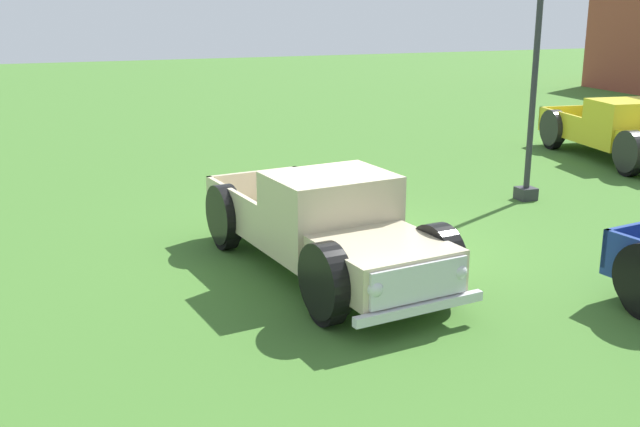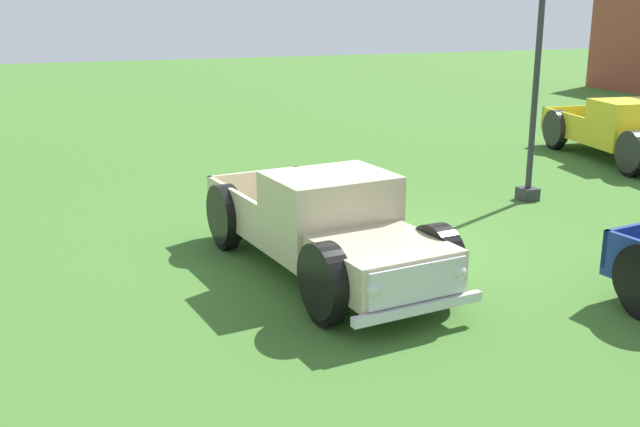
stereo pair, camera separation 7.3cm
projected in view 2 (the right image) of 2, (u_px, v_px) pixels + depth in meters
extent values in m
plane|color=#3D6B28|center=(350.00, 249.00, 12.50)|extent=(80.00, 80.00, 0.00)
cube|color=#C6B793|center=(383.00, 263.00, 9.85)|extent=(1.73, 1.75, 0.56)
cube|color=silver|center=(418.00, 283.00, 9.19)|extent=(0.26, 1.38, 0.47)
sphere|color=silver|center=(458.00, 272.00, 9.48)|extent=(0.20, 0.20, 0.20)
sphere|color=silver|center=(373.00, 289.00, 8.92)|extent=(0.20, 0.20, 0.20)
cube|color=#C6B793|center=(330.00, 214.00, 10.98)|extent=(1.56, 1.87, 1.17)
cube|color=#8C9EA8|center=(352.00, 207.00, 10.38)|extent=(0.26, 1.46, 0.51)
cube|color=#C6B793|center=(280.00, 220.00, 12.59)|extent=(2.36, 1.99, 0.10)
cube|color=#C6B793|center=(323.00, 195.00, 12.87)|extent=(2.12, 0.39, 0.56)
cube|color=#C6B793|center=(233.00, 206.00, 12.14)|extent=(2.12, 0.39, 0.56)
cube|color=#C6B793|center=(254.00, 187.00, 13.37)|extent=(0.33, 1.69, 0.56)
cylinder|color=black|center=(436.00, 273.00, 10.31)|extent=(0.80, 0.33, 0.77)
cylinder|color=#B7B7BC|center=(437.00, 273.00, 10.32)|extent=(0.34, 0.29, 0.31)
cylinder|color=black|center=(437.00, 259.00, 10.26)|extent=(1.01, 0.42, 0.98)
cylinder|color=black|center=(324.00, 295.00, 9.54)|extent=(0.80, 0.33, 0.77)
cylinder|color=#B7B7BC|center=(324.00, 295.00, 9.54)|extent=(0.34, 0.29, 0.31)
cylinder|color=black|center=(324.00, 281.00, 9.49)|extent=(1.01, 0.42, 0.98)
cylinder|color=black|center=(318.00, 212.00, 13.21)|extent=(0.80, 0.33, 0.77)
cylinder|color=#B7B7BC|center=(319.00, 212.00, 13.21)|extent=(0.34, 0.29, 0.31)
cylinder|color=black|center=(318.00, 201.00, 13.15)|extent=(1.01, 0.42, 0.98)
cylinder|color=black|center=(225.00, 226.00, 12.44)|extent=(0.80, 0.33, 0.77)
cylinder|color=#B7B7BC|center=(225.00, 226.00, 12.43)|extent=(0.34, 0.29, 0.31)
cylinder|color=black|center=(225.00, 214.00, 12.38)|extent=(1.01, 0.42, 0.98)
cube|color=silver|center=(419.00, 308.00, 9.24)|extent=(0.37, 1.85, 0.12)
cube|color=yellow|center=(630.00, 124.00, 18.77)|extent=(1.48, 1.81, 1.15)
cube|color=yellow|center=(589.00, 134.00, 20.51)|extent=(2.28, 1.90, 0.10)
cube|color=yellow|center=(617.00, 120.00, 20.60)|extent=(2.10, 0.31, 0.55)
cube|color=yellow|center=(563.00, 123.00, 20.24)|extent=(2.10, 0.31, 0.55)
cube|color=yellow|center=(570.00, 116.00, 21.37)|extent=(0.26, 1.67, 0.55)
cylinder|color=black|center=(632.00, 160.00, 17.43)|extent=(0.78, 0.30, 0.76)
cylinder|color=#B7B7BC|center=(631.00, 160.00, 17.43)|extent=(0.33, 0.27, 0.30)
cylinder|color=black|center=(633.00, 152.00, 17.38)|extent=(0.99, 0.38, 0.96)
cylinder|color=black|center=(611.00, 133.00, 20.94)|extent=(0.78, 0.30, 0.76)
cylinder|color=#B7B7BC|center=(611.00, 133.00, 20.95)|extent=(0.33, 0.27, 0.30)
cylinder|color=black|center=(612.00, 126.00, 20.89)|extent=(0.99, 0.38, 0.96)
cylinder|color=black|center=(555.00, 135.00, 20.57)|extent=(0.78, 0.30, 0.76)
cylinder|color=#B7B7BC|center=(555.00, 135.00, 20.57)|extent=(0.33, 0.27, 0.30)
cylinder|color=black|center=(556.00, 128.00, 20.52)|extent=(0.99, 0.38, 0.96)
cube|color=#2D2D33|center=(528.00, 194.00, 15.49)|extent=(0.36, 0.36, 0.25)
cylinder|color=#2D2D33|center=(535.00, 93.00, 14.94)|extent=(0.12, 0.12, 3.82)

